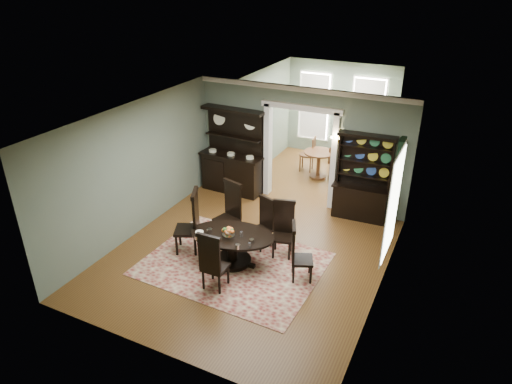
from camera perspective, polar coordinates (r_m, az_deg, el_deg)
room at (r=9.03m, az=-1.09°, el=0.35°), size 5.51×6.01×3.01m
parlor at (r=13.84m, az=9.39°, el=9.07°), size 3.51×3.50×3.01m
doorway_trim at (r=11.52m, az=5.62°, el=6.31°), size 2.08×0.25×2.57m
right_window at (r=9.07m, az=16.90°, el=-0.59°), size 0.15×1.47×2.12m
wall_sconce at (r=11.02m, az=10.04°, el=6.59°), size 0.27×0.21×0.21m
rug at (r=9.58m, az=-2.87°, el=-8.95°), size 3.63×2.81×0.01m
dining_table at (r=9.37m, az=-2.98°, el=-6.36°), size 1.91×1.88×0.68m
centerpiece at (r=9.17m, az=-3.43°, el=-5.19°), size 1.31×0.84×0.21m
chair_far_left at (r=10.12m, az=-3.25°, el=-2.14°), size 0.62×0.60×1.36m
chair_far_mid at (r=9.86m, az=1.02°, el=-3.65°), size 0.54×0.53×1.15m
chair_far_right at (r=9.61m, az=3.44°, el=-4.31°), size 0.55×0.53×1.23m
chair_end_left at (r=9.70m, az=-8.06°, el=-3.51°), size 0.67×0.69×1.43m
chair_end_right at (r=8.86m, az=5.19°, el=-7.35°), size 0.57×0.58×1.21m
chair_near at (r=8.55m, az=-5.51°, el=-8.54°), size 0.48×0.45×1.26m
sideboard at (r=12.30m, az=-2.92°, el=3.62°), size 1.76×0.68×2.29m
welsh_dresser at (r=11.22m, az=13.07°, el=0.44°), size 1.38×0.57×2.12m
parlor_table at (r=13.28m, az=7.83°, el=3.89°), size 0.87×0.87×0.80m
parlor_chair_left at (r=13.71m, az=6.69°, el=4.86°), size 0.46×0.45×1.06m
parlor_chair_right at (r=13.35m, az=9.87°, el=3.75°), size 0.44×0.43×0.93m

